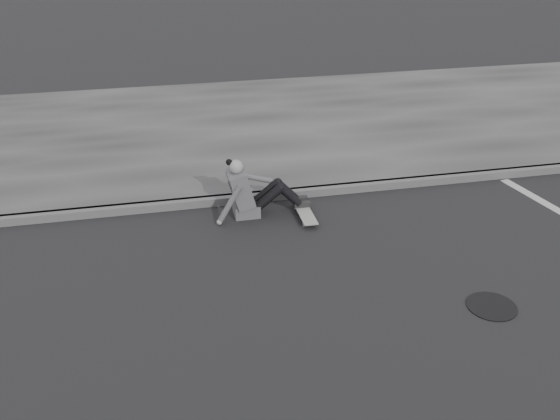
{
  "coord_description": "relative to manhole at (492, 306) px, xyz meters",
  "views": [
    {
      "loc": [
        -1.28,
        -5.69,
        4.21
      ],
      "look_at": [
        0.21,
        1.26,
        0.5
      ],
      "focal_mm": 40.0,
      "sensor_mm": 36.0,
      "label": 1
    }
  ],
  "objects": [
    {
      "name": "manhole",
      "position": [
        0.0,
        0.0,
        0.0
      ],
      "size": [
        0.56,
        0.56,
        0.01
      ],
      "primitive_type": "cylinder",
      "color": "black",
      "rests_on": "ground"
    },
    {
      "name": "curb",
      "position": [
        -2.25,
        3.19,
        0.05
      ],
      "size": [
        24.0,
        0.16,
        0.12
      ],
      "primitive_type": "cube",
      "color": "#4C4C4C",
      "rests_on": "ground"
    },
    {
      "name": "skateboard",
      "position": [
        -1.54,
        2.52,
        0.07
      ],
      "size": [
        0.2,
        0.78,
        0.09
      ],
      "color": "#9B9B96",
      "rests_on": "ground"
    },
    {
      "name": "seated_woman",
      "position": [
        -2.27,
        2.76,
        0.35
      ],
      "size": [
        1.38,
        0.46,
        0.88
      ],
      "color": "#4B4B4D",
      "rests_on": "ground"
    },
    {
      "name": "ground",
      "position": [
        -2.25,
        0.61,
        -0.01
      ],
      "size": [
        80.0,
        80.0,
        0.0
      ],
      "primitive_type": "plane",
      "color": "black",
      "rests_on": "ground"
    },
    {
      "name": "sidewalk",
      "position": [
        -2.25,
        6.21,
        0.05
      ],
      "size": [
        24.0,
        6.0,
        0.12
      ],
      "primitive_type": "cube",
      "color": "#373737",
      "rests_on": "ground"
    }
  ]
}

